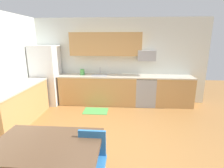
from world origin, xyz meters
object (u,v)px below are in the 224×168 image
Objects in this scene: oven_range at (145,91)px; refrigerator at (47,75)px; chair_near_table at (91,158)px; microwave at (146,55)px; kettle at (82,72)px; dining_table at (46,147)px.

refrigerator is at bearing -178.54° from oven_range.
chair_near_table is at bearing -58.09° from refrigerator.
kettle is (-2.01, -0.05, -0.55)m from microwave.
chair_near_table is at bearing -74.96° from kettle.
refrigerator reaches higher than chair_near_table.
oven_range is 1.69× the size of microwave.
oven_range is 3.54m from chair_near_table.
refrigerator is 2.06× the size of oven_range.
microwave is 0.64× the size of chair_near_table.
dining_table is 0.60m from chair_near_table.
refrigerator reaches higher than oven_range.
oven_range is 2.08m from kettle.
dining_table is (1.48, -3.36, -0.25)m from refrigerator.
kettle is at bearing 178.57° from oven_range.
dining_table is at bearing -115.05° from microwave.
chair_near_table is at bearing 7.37° from dining_table.
oven_range is 0.65× the size of dining_table.
oven_range is 4.55× the size of kettle.
microwave is at bearing 1.43° from kettle.
kettle is (-2.01, 0.05, 0.56)m from oven_range.
oven_range is 1.11m from microwave.
microwave is at bearing 64.95° from dining_table.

